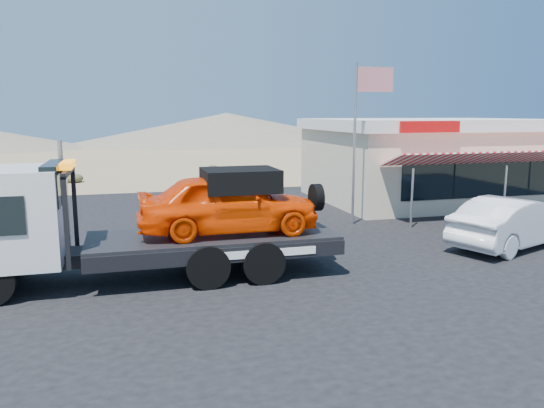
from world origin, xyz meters
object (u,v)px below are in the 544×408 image
object	(u,v)px
jerky_store	(426,159)
flagpole	(361,125)
white_sedan	(513,222)
tow_truck	(146,216)

from	to	relation	value
jerky_store	flagpole	size ratio (longest dim) A/B	1.73
white_sedan	tow_truck	bearing A→B (deg)	70.29
white_sedan	flagpole	size ratio (longest dim) A/B	0.80
tow_truck	white_sedan	xyz separation A→B (m)	(11.23, 0.23, -0.83)
jerky_store	white_sedan	bearing A→B (deg)	-104.76
tow_truck	flagpole	xyz separation A→B (m)	(8.05, 4.80, 2.12)
tow_truck	white_sedan	distance (m)	11.27
tow_truck	flagpole	size ratio (longest dim) A/B	1.52
tow_truck	white_sedan	world-z (taller)	tow_truck
tow_truck	flagpole	distance (m)	9.61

